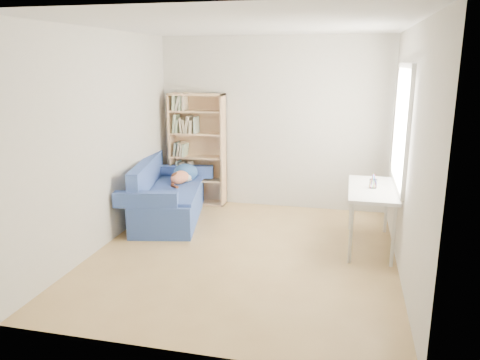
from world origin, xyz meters
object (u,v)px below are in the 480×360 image
at_px(bookshelf, 198,154).
at_px(pen_cup, 373,183).
at_px(sofa, 168,196).
at_px(desk, 372,194).

relative_size(bookshelf, pen_cup, 9.88).
xyz_separation_m(bookshelf, pen_cup, (2.62, -1.26, 0.01)).
bearing_deg(bookshelf, sofa, -102.92).
xyz_separation_m(desk, pen_cup, (0.00, -0.00, 0.14)).
bearing_deg(desk, bookshelf, 154.34).
height_order(bookshelf, desk, bookshelf).
xyz_separation_m(sofa, desk, (2.81, -0.43, 0.35)).
bearing_deg(pen_cup, bookshelf, 154.33).
distance_m(bookshelf, desk, 2.91).
distance_m(sofa, bookshelf, 0.97).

